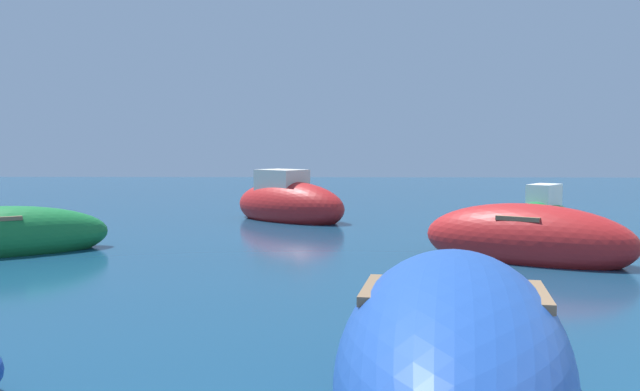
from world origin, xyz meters
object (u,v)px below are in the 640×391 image
object	(u,v)px
moored_boat_1	(527,240)
moored_boat_6	(453,357)
moored_boat_8	(289,204)
moored_boat_5	(540,216)

from	to	relation	value
moored_boat_1	moored_boat_6	bearing A→B (deg)	102.77
moored_boat_6	moored_boat_8	bearing A→B (deg)	-161.15
moored_boat_1	moored_boat_5	size ratio (longest dim) A/B	1.39
moored_boat_1	moored_boat_8	world-z (taller)	moored_boat_8
moored_boat_6	moored_boat_8	xyz separation A→B (m)	(-2.28, 13.91, -0.00)
moored_boat_8	moored_boat_5	bearing A→B (deg)	24.97
moored_boat_6	moored_boat_8	distance (m)	14.10
moored_boat_1	moored_boat_6	distance (m)	7.82
moored_boat_5	moored_boat_1	bearing A→B (deg)	18.98
moored_boat_6	moored_boat_8	size ratio (longest dim) A/B	1.24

